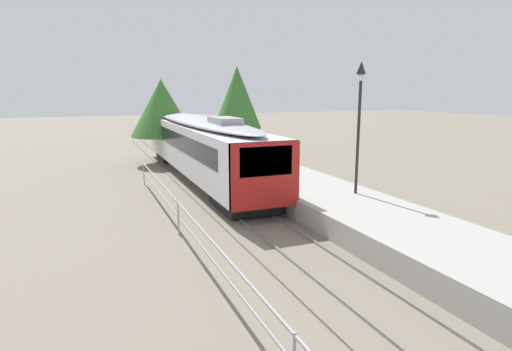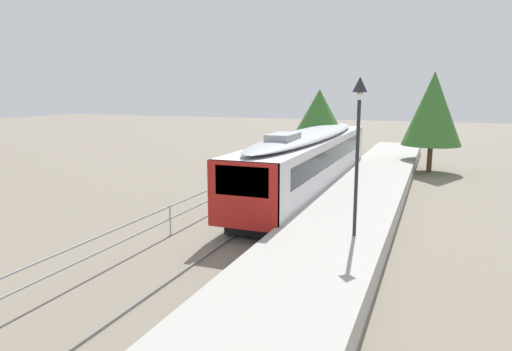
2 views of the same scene
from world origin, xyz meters
TOP-DOWN VIEW (x-y plane):
  - ground_plane at (-3.00, 22.00)m, footprint 160.00×160.00m
  - track_rails at (0.00, 22.00)m, footprint 3.20×60.00m
  - commuter_train at (0.00, 30.30)m, footprint 2.82×19.46m
  - station_platform at (3.25, 22.00)m, footprint 3.90×60.00m
  - platform_lamp_mid_platform at (4.14, 20.80)m, footprint 0.34×0.34m
  - carpark_fence at (-3.30, 12.00)m, footprint 0.06×36.06m
  - tree_behind_carpark at (-1.02, 36.58)m, footprint 4.44×4.44m
  - tree_behind_station_far at (6.17, 40.99)m, footprint 4.16×4.16m

SIDE VIEW (x-z plane):
  - ground_plane at x=-3.00m, z-range 0.00..0.00m
  - track_rails at x=0.00m, z-range -0.04..0.10m
  - station_platform at x=3.25m, z-range 0.00..0.90m
  - carpark_fence at x=-3.30m, z-range 0.28..1.53m
  - commuter_train at x=0.00m, z-range 0.28..4.02m
  - tree_behind_carpark at x=-1.02m, z-range 0.98..6.91m
  - tree_behind_station_far at x=6.17m, z-range 0.97..8.17m
  - platform_lamp_mid_platform at x=4.14m, z-range 1.95..7.30m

